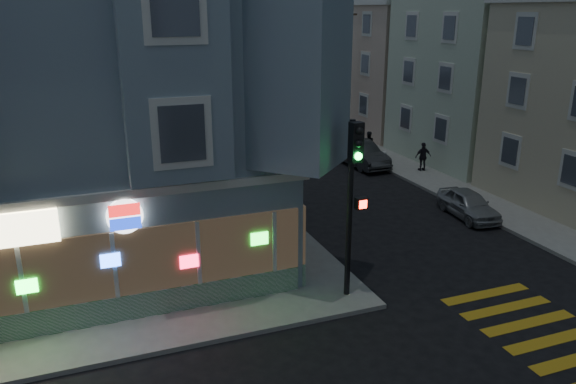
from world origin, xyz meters
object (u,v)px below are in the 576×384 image
pedestrian_b (423,157)px  street_tree_near (309,75)px  traffic_signal (353,181)px  parked_car_a (468,204)px  pedestrian_a (368,144)px  parked_car_d (302,122)px  street_tree_far (275,66)px  parked_car_c (331,137)px  utility_pole (340,72)px  fire_hydrant (384,158)px  parked_car_b (360,154)px

pedestrian_b → street_tree_near: bearing=-81.8°
street_tree_near → traffic_signal: size_ratio=0.94×
parked_car_a → pedestrian_a: bearing=91.9°
parked_car_d → parked_car_a: bearing=-97.4°
street_tree_far → parked_car_c: (-1.50, -15.56, -3.32)m
street_tree_far → parked_car_a: size_ratio=1.47×
utility_pole → parked_car_a: utility_pole is taller
utility_pole → pedestrian_b: bearing=-85.6°
street_tree_far → parked_car_d: (-1.50, -10.36, -3.22)m
parked_car_a → traffic_signal: bearing=-143.9°
street_tree_near → parked_car_d: size_ratio=1.03×
street_tree_far → fire_hydrant: size_ratio=6.31×
street_tree_near → street_tree_far: size_ratio=1.00×
pedestrian_a → pedestrian_b: pedestrian_b is taller
parked_car_b → parked_car_d: 10.42m
street_tree_far → pedestrian_b: size_ratio=3.28×
fire_hydrant → utility_pole: bearing=84.7°
pedestrian_b → fire_hydrant: bearing=-46.2°
parked_car_a → parked_car_d: (0.15, 19.83, 0.10)m
utility_pole → parked_car_d: (-1.30, 3.64, -4.08)m
street_tree_near → pedestrian_a: 11.99m
pedestrian_a → parked_car_a: bearing=100.1°
utility_pole → street_tree_near: 6.06m
street_tree_near → fire_hydrant: 13.99m
parked_car_a → utility_pole: bearing=90.8°
parked_car_a → traffic_signal: (-8.38, -4.88, 3.36)m
parked_car_c → traffic_signal: size_ratio=0.75×
street_tree_far → parked_car_a: street_tree_far is taller
utility_pole → traffic_signal: bearing=-115.0°
traffic_signal → fire_hydrant: traffic_signal is taller
utility_pole → street_tree_far: bearing=89.2°
parked_car_d → pedestrian_b: bearing=-88.1°
pedestrian_a → parked_car_a: pedestrian_a is taller
parked_car_a → street_tree_near: bearing=91.6°
utility_pole → pedestrian_b: (0.72, -9.39, -3.84)m
street_tree_near → parked_car_d: street_tree_near is taller
street_tree_near → pedestrian_a: (-0.90, -11.58, -2.98)m
utility_pole → parked_car_c: bearing=-129.7°
parked_car_c → parked_car_a: bearing=-89.3°
street_tree_near → pedestrian_a: street_tree_near is taller
traffic_signal → parked_car_b: bearing=58.4°
street_tree_far → pedestrian_a: (-0.90, -19.58, -2.98)m
street_tree_near → parked_car_c: street_tree_near is taller
parked_car_a → parked_car_b: (-0.43, 9.43, 0.14)m
street_tree_near → parked_car_b: (-2.08, -12.76, -3.18)m
pedestrian_a → traffic_signal: 18.24m
fire_hydrant → parked_car_c: bearing=95.7°
parked_car_d → fire_hydrant: 11.20m
utility_pole → street_tree_near: (0.20, 6.00, -0.86)m
pedestrian_b → pedestrian_a: bearing=-63.4°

